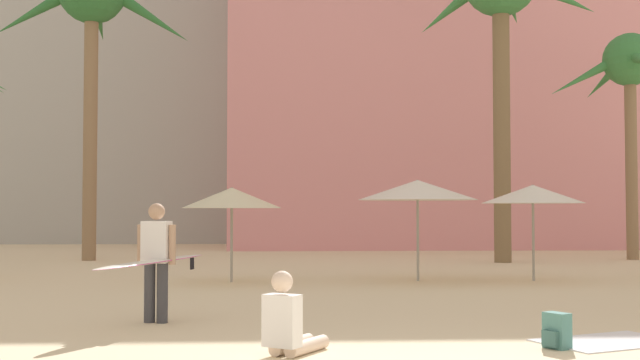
% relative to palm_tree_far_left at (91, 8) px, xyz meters
% --- Properties ---
extents(hotel_pink, '(23.59, 8.20, 16.64)m').
position_rel_palm_tree_far_left_xyz_m(hotel_pink, '(15.86, 9.67, 0.07)').
color(hotel_pink, pink).
rests_on(hotel_pink, ground).
extents(palm_tree_far_left, '(6.58, 7.02, 9.98)m').
position_rel_palm_tree_far_left_xyz_m(palm_tree_far_left, '(0.00, 0.00, 0.00)').
color(palm_tree_far_left, '#896B4C').
rests_on(palm_tree_far_left, ground).
extents(palm_tree_right, '(5.58, 5.66, 7.52)m').
position_rel_palm_tree_far_left_xyz_m(palm_tree_right, '(17.79, -0.43, -2.11)').
color(palm_tree_right, '#896B4C').
rests_on(palm_tree_right, ground).
extents(cafe_umbrella_0, '(2.27, 2.27, 2.14)m').
position_rel_palm_tree_far_left_xyz_m(cafe_umbrella_0, '(5.12, -7.98, -6.35)').
color(cafe_umbrella_0, gray).
rests_on(cafe_umbrella_0, ground).
extents(cafe_umbrella_1, '(2.35, 2.35, 2.21)m').
position_rel_palm_tree_far_left_xyz_m(cafe_umbrella_1, '(12.04, -8.01, -6.26)').
color(cafe_umbrella_1, gray).
rests_on(cafe_umbrella_1, ground).
extents(cafe_umbrella_4, '(2.77, 2.77, 2.33)m').
position_rel_palm_tree_far_left_xyz_m(cafe_umbrella_4, '(9.38, -7.89, -6.16)').
color(cafe_umbrella_4, gray).
rests_on(cafe_umbrella_4, ground).
extents(beach_towel, '(1.96, 1.61, 0.01)m').
position_rel_palm_tree_far_left_xyz_m(beach_towel, '(10.28, -16.36, -8.25)').
color(beach_towel, white).
rests_on(beach_towel, ground).
extents(backpack, '(0.33, 0.35, 0.42)m').
position_rel_palm_tree_far_left_xyz_m(backpack, '(9.47, -16.78, -8.05)').
color(backpack, '#487C75').
rests_on(backpack, ground).
extents(person_far_left, '(1.39, 2.65, 1.72)m').
position_rel_palm_tree_far_left_xyz_m(person_far_left, '(4.43, -14.50, -7.32)').
color(person_far_left, '#3D3D42').
rests_on(person_far_left, ground).
extents(person_far_right, '(0.78, 0.94, 0.95)m').
position_rel_palm_tree_far_left_xyz_m(person_far_right, '(6.33, -17.08, -7.91)').
color(person_far_right, beige).
rests_on(person_far_right, ground).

